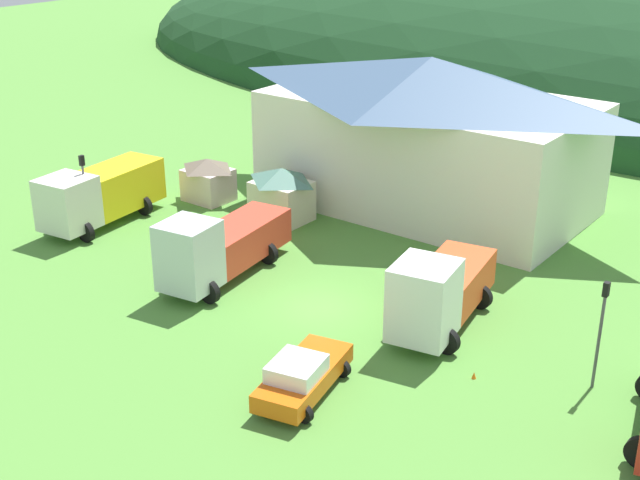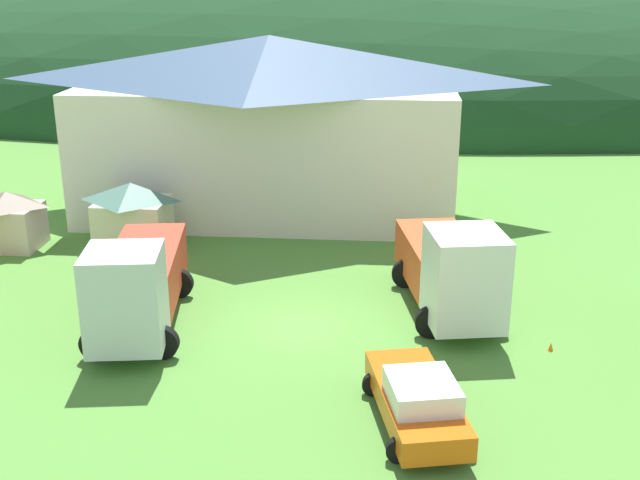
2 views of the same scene
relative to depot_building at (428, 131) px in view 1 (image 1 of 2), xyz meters
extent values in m
plane|color=#518C38|center=(3.01, -14.16, -4.45)|extent=(200.00, 200.00, 0.00)
cube|color=white|center=(0.00, 0.00, -1.25)|extent=(17.88, 10.00, 6.40)
pyramid|color=#3D5675|center=(0.00, 0.00, 3.07)|extent=(19.31, 10.80, 2.24)
cube|color=beige|center=(-5.07, -7.01, -3.32)|extent=(2.97, 2.46, 2.25)
pyramid|color=#4C7A6B|center=(-5.07, -7.01, -1.80)|extent=(3.20, 2.65, 0.79)
cube|color=beige|center=(-10.62, -7.15, -3.50)|extent=(2.57, 2.22, 1.90)
pyramid|color=#6B5B4C|center=(-10.62, -7.15, -2.22)|extent=(2.77, 2.40, 0.66)
cube|color=silver|center=(-12.33, -15.80, -2.52)|extent=(2.80, 2.81, 2.77)
cube|color=black|center=(-12.31, -15.93, -1.91)|extent=(1.58, 2.17, 0.89)
cube|color=yellow|center=(-12.79, -12.04, -2.71)|extent=(3.11, 5.33, 2.39)
cylinder|color=black|center=(-11.23, -15.67, -3.90)|extent=(1.10, 0.30, 1.10)
cylinder|color=black|center=(-13.43, -15.94, -3.90)|extent=(1.10, 0.30, 1.10)
cylinder|color=black|center=(-11.78, -11.15, -3.90)|extent=(1.10, 0.30, 1.10)
cylinder|color=black|center=(-13.98, -11.42, -3.90)|extent=(1.10, 0.30, 1.10)
cube|color=silver|center=(-2.13, -16.95, -2.35)|extent=(2.64, 2.64, 3.10)
cube|color=black|center=(-2.11, -17.07, -1.67)|extent=(1.50, 2.02, 0.99)
cube|color=red|center=(-2.71, -12.96, -3.04)|extent=(3.13, 6.02, 1.73)
cylinder|color=black|center=(-1.13, -16.81, -3.90)|extent=(1.10, 0.30, 1.10)
cylinder|color=black|center=(-3.13, -17.10, -3.90)|extent=(1.10, 0.30, 1.10)
cylinder|color=black|center=(-1.83, -11.96, -3.90)|extent=(1.10, 0.30, 1.10)
cylinder|color=black|center=(-3.84, -12.25, -3.90)|extent=(1.10, 0.30, 1.10)
cube|color=white|center=(8.48, -14.41, -2.34)|extent=(2.79, 2.95, 3.13)
cube|color=black|center=(8.50, -14.54, -1.65)|extent=(1.62, 2.25, 1.00)
cube|color=#E04C23|center=(7.84, -10.79, -3.06)|extent=(3.17, 5.11, 1.68)
cylinder|color=black|center=(9.50, -14.23, -3.90)|extent=(1.10, 0.30, 1.10)
cylinder|color=black|center=(7.46, -14.59, -3.90)|extent=(1.10, 0.30, 1.10)
cylinder|color=black|center=(8.74, -9.91, -3.90)|extent=(1.10, 0.30, 1.10)
cylinder|color=black|center=(6.69, -10.27, -3.90)|extent=(1.10, 0.30, 1.10)
cube|color=#DE5B10|center=(6.77, -19.95, -3.76)|extent=(2.87, 5.13, 0.70)
cube|color=silver|center=(6.89, -20.52, -3.10)|extent=(2.10, 2.26, 0.62)
cylinder|color=black|center=(7.92, -21.38, -4.11)|extent=(0.68, 0.24, 0.68)
cylinder|color=black|center=(6.32, -21.73, -4.11)|extent=(0.68, 0.24, 0.68)
cylinder|color=black|center=(7.22, -18.17, -4.11)|extent=(0.68, 0.24, 0.68)
cylinder|color=black|center=(5.62, -18.52, -4.11)|extent=(0.68, 0.24, 0.68)
cylinder|color=#4C4C51|center=(-12.17, -14.74, -2.56)|extent=(0.12, 0.12, 3.78)
cube|color=black|center=(-12.17, -14.74, -0.40)|extent=(0.20, 0.24, 0.55)
sphere|color=green|center=(-12.17, -14.61, -0.40)|extent=(0.14, 0.14, 0.14)
cylinder|color=#4C4C51|center=(15.09, -13.10, -2.55)|extent=(0.12, 0.12, 3.79)
cube|color=black|center=(15.09, -13.10, -0.38)|extent=(0.20, 0.24, 0.55)
sphere|color=yellow|center=(15.09, -12.97, -0.38)|extent=(0.14, 0.14, 0.14)
cone|color=orange|center=(11.29, -15.25, -4.45)|extent=(0.36, 0.36, 0.55)
camera|label=1|loc=(23.33, -40.63, 12.84)|focal=47.29mm
camera|label=2|loc=(5.76, -38.71, 7.39)|focal=44.18mm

